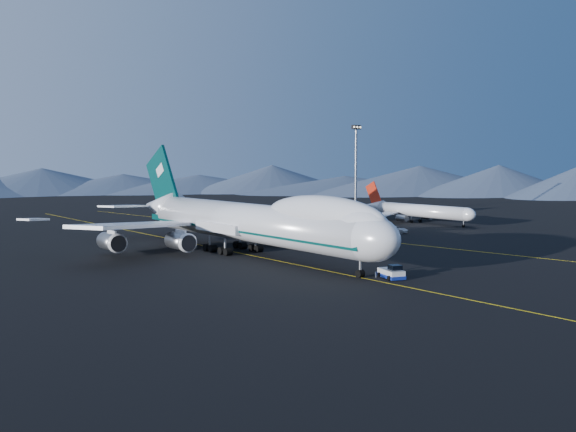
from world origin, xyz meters
TOP-DOWN VIEW (x-y plane):
  - ground at (0.00, 0.00)m, footprint 500.00×500.00m
  - taxiway_line_main at (0.00, 0.00)m, footprint 0.25×220.00m
  - taxiway_line_side at (30.00, 10.00)m, footprint 28.08×198.09m
  - mountain_ridge at (124.84, 10.92)m, footprint 374.91×567.11m
  - boeing_747 at (0.00, 0.03)m, footprint 59.62×72.43m
  - pushback_tug at (3.00, -29.50)m, footprint 3.48×4.81m
  - second_jet at (67.00, 20.90)m, footprint 32.39×36.59m
  - service_van at (44.94, 8.03)m, footprint 4.70×5.95m
  - floodlight_mast at (72.78, 49.74)m, footprint 3.29×2.47m

SIDE VIEW (x-z plane):
  - ground at x=0.00m, z-range 0.00..0.00m
  - taxiway_line_main at x=0.00m, z-range 0.01..0.01m
  - taxiway_line_side at x=30.00m, z-range 0.01..0.01m
  - pushback_tug at x=3.00m, z-range -0.35..1.54m
  - service_van at x=44.94m, z-range 0.00..1.50m
  - second_jet at x=67.00m, z-range -2.06..8.36m
  - boeing_747 at x=0.00m, z-range -3.87..15.50m
  - mountain_ridge at x=124.84m, z-range 0.00..12.00m
  - floodlight_mast at x=72.78m, z-range 0.18..26.83m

